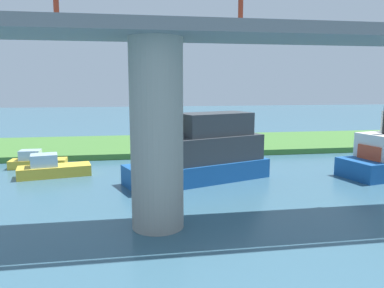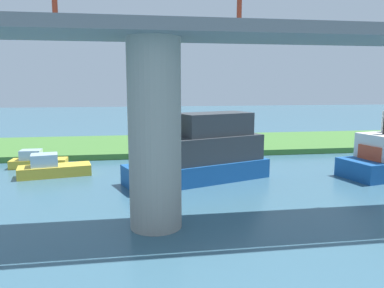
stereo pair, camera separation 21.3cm
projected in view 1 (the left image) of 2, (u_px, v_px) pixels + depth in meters
The scene contains 9 objects.
ground_plane at pixel (179, 158), 32.24m from camera, with size 160.00×160.00×0.00m, color #386075.
grassy_bank at pixel (171, 144), 38.05m from camera, with size 80.00×12.00×0.50m, color #427533.
bridge_pylon at pixel (157, 135), 16.01m from camera, with size 2.27×2.27×8.18m, color #9E998E.
bridge_span at pixel (155, 24), 15.31m from camera, with size 58.91×4.30×3.25m.
person_on_bank at pixel (232, 138), 35.65m from camera, with size 0.51×0.51×1.39m.
mooring_post at pixel (151, 144), 33.53m from camera, with size 0.20×0.20×1.01m, color brown.
motorboat_white at pixel (203, 153), 24.56m from camera, with size 9.98×6.20×4.84m.
houseboat_blue at pixel (52, 168), 25.73m from camera, with size 4.99×2.60×1.58m.
motorboat_red at pixel (36, 161), 28.49m from camera, with size 4.09×1.47×1.36m.
Camera 1 is at (3.97, 31.43, 6.22)m, focal length 35.06 mm.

